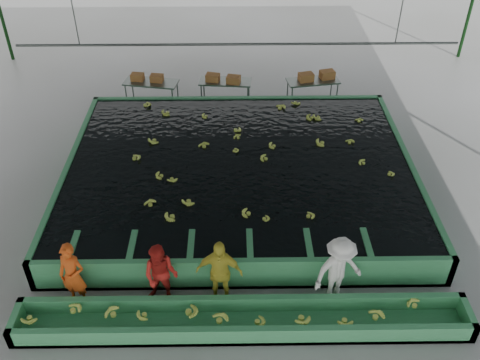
{
  "coord_description": "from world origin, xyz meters",
  "views": [
    {
      "loc": [
        -0.17,
        -11.1,
        9.72
      ],
      "look_at": [
        0.0,
        0.5,
        1.0
      ],
      "focal_mm": 40.0,
      "sensor_mm": 36.0,
      "label": 1
    }
  ],
  "objects_px": {
    "packing_table_left": "(152,93)",
    "packing_table_right": "(312,91)",
    "sorting_trough": "(243,320)",
    "worker_c": "(219,272)",
    "worker_d": "(339,271)",
    "packing_table_mid": "(225,91)",
    "box_stack_right": "(316,79)",
    "flotation_tank": "(240,174)",
    "box_stack_mid": "(223,82)",
    "box_stack_left": "(147,81)",
    "worker_b": "(161,275)",
    "worker_a": "(73,275)"
  },
  "relations": [
    {
      "from": "packing_table_left",
      "to": "packing_table_right",
      "type": "relative_size",
      "value": 1.03
    },
    {
      "from": "packing_table_left",
      "to": "packing_table_right",
      "type": "bearing_deg",
      "value": 0.71
    },
    {
      "from": "sorting_trough",
      "to": "worker_c",
      "type": "xyz_separation_m",
      "value": [
        -0.51,
        0.8,
        0.65
      ]
    },
    {
      "from": "packing_table_left",
      "to": "worker_c",
      "type": "bearing_deg",
      "value": -74.35
    },
    {
      "from": "packing_table_right",
      "to": "worker_d",
      "type": "bearing_deg",
      "value": -93.68
    },
    {
      "from": "worker_c",
      "to": "packing_table_mid",
      "type": "height_order",
      "value": "worker_c"
    },
    {
      "from": "packing_table_left",
      "to": "box_stack_right",
      "type": "distance_m",
      "value": 6.08
    },
    {
      "from": "flotation_tank",
      "to": "box_stack_mid",
      "type": "bearing_deg",
      "value": 95.85
    },
    {
      "from": "flotation_tank",
      "to": "box_stack_left",
      "type": "xyz_separation_m",
      "value": [
        -3.3,
        5.24,
        0.44
      ]
    },
    {
      "from": "flotation_tank",
      "to": "packing_table_mid",
      "type": "bearing_deg",
      "value": 94.93
    },
    {
      "from": "packing_table_left",
      "to": "packing_table_right",
      "type": "xyz_separation_m",
      "value": [
        5.94,
        0.07,
        -0.01
      ]
    },
    {
      "from": "worker_b",
      "to": "worker_d",
      "type": "relative_size",
      "value": 0.91
    },
    {
      "from": "sorting_trough",
      "to": "worker_c",
      "type": "distance_m",
      "value": 1.15
    },
    {
      "from": "worker_a",
      "to": "packing_table_right",
      "type": "bearing_deg",
      "value": 70.35
    },
    {
      "from": "worker_d",
      "to": "box_stack_mid",
      "type": "relative_size",
      "value": 1.45
    },
    {
      "from": "worker_d",
      "to": "worker_b",
      "type": "bearing_deg",
      "value": 158.99
    },
    {
      "from": "worker_c",
      "to": "packing_table_right",
      "type": "relative_size",
      "value": 0.95
    },
    {
      "from": "sorting_trough",
      "to": "box_stack_right",
      "type": "distance_m",
      "value": 10.82
    },
    {
      "from": "worker_a",
      "to": "packing_table_right",
      "type": "distance_m",
      "value": 11.59
    },
    {
      "from": "flotation_tank",
      "to": "packing_table_left",
      "type": "xyz_separation_m",
      "value": [
        -3.17,
        5.17,
        -0.01
      ]
    },
    {
      "from": "worker_b",
      "to": "box_stack_left",
      "type": "distance_m",
      "value": 9.66
    },
    {
      "from": "packing_table_right",
      "to": "box_stack_right",
      "type": "height_order",
      "value": "box_stack_right"
    },
    {
      "from": "packing_table_left",
      "to": "box_stack_mid",
      "type": "relative_size",
      "value": 1.55
    },
    {
      "from": "worker_d",
      "to": "packing_table_left",
      "type": "xyz_separation_m",
      "value": [
        -5.33,
        9.47,
        -0.47
      ]
    },
    {
      "from": "worker_b",
      "to": "box_stack_mid",
      "type": "relative_size",
      "value": 1.32
    },
    {
      "from": "sorting_trough",
      "to": "worker_b",
      "type": "relative_size",
      "value": 6.01
    },
    {
      "from": "flotation_tank",
      "to": "packing_table_left",
      "type": "bearing_deg",
      "value": 121.48
    },
    {
      "from": "packing_table_left",
      "to": "box_stack_mid",
      "type": "height_order",
      "value": "box_stack_mid"
    },
    {
      "from": "sorting_trough",
      "to": "packing_table_left",
      "type": "height_order",
      "value": "packing_table_left"
    },
    {
      "from": "packing_table_mid",
      "to": "box_stack_mid",
      "type": "height_order",
      "value": "box_stack_mid"
    },
    {
      "from": "worker_c",
      "to": "box_stack_right",
      "type": "height_order",
      "value": "worker_c"
    },
    {
      "from": "box_stack_right",
      "to": "packing_table_mid",
      "type": "bearing_deg",
      "value": -179.04
    },
    {
      "from": "worker_c",
      "to": "box_stack_mid",
      "type": "height_order",
      "value": "worker_c"
    },
    {
      "from": "sorting_trough",
      "to": "packing_table_mid",
      "type": "xyz_separation_m",
      "value": [
        -0.45,
        10.35,
        0.18
      ]
    },
    {
      "from": "worker_a",
      "to": "worker_c",
      "type": "height_order",
      "value": "worker_c"
    },
    {
      "from": "packing_table_left",
      "to": "box_stack_left",
      "type": "bearing_deg",
      "value": 152.2
    },
    {
      "from": "flotation_tank",
      "to": "box_stack_right",
      "type": "distance_m",
      "value": 6.06
    },
    {
      "from": "worker_b",
      "to": "packing_table_left",
      "type": "bearing_deg",
      "value": 107.56
    },
    {
      "from": "worker_c",
      "to": "box_stack_mid",
      "type": "bearing_deg",
      "value": 95.98
    },
    {
      "from": "flotation_tank",
      "to": "box_stack_mid",
      "type": "xyz_separation_m",
      "value": [
        -0.53,
        5.16,
        0.41
      ]
    },
    {
      "from": "packing_table_right",
      "to": "box_stack_left",
      "type": "xyz_separation_m",
      "value": [
        -6.08,
        -0.0,
        0.46
      ]
    },
    {
      "from": "worker_a",
      "to": "packing_table_left",
      "type": "distance_m",
      "value": 9.5
    },
    {
      "from": "sorting_trough",
      "to": "worker_b",
      "type": "bearing_deg",
      "value": 156.26
    },
    {
      "from": "worker_d",
      "to": "worker_c",
      "type": "bearing_deg",
      "value": 158.99
    },
    {
      "from": "flotation_tank",
      "to": "worker_c",
      "type": "height_order",
      "value": "worker_c"
    },
    {
      "from": "worker_a",
      "to": "worker_d",
      "type": "distance_m",
      "value": 5.95
    },
    {
      "from": "worker_a",
      "to": "packing_table_left",
      "type": "bearing_deg",
      "value": 101.11
    },
    {
      "from": "packing_table_left",
      "to": "box_stack_right",
      "type": "bearing_deg",
      "value": 1.25
    },
    {
      "from": "worker_a",
      "to": "packing_table_left",
      "type": "xyz_separation_m",
      "value": [
        0.62,
        9.47,
        -0.42
      ]
    },
    {
      "from": "flotation_tank",
      "to": "worker_d",
      "type": "bearing_deg",
      "value": -63.31
    }
  ]
}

